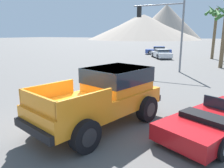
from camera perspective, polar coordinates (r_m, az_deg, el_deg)
name	(u,v)px	position (r m, az deg, el deg)	size (l,w,h in m)	color
ground_plane	(90,122)	(8.26, -5.89, -9.75)	(320.00, 320.00, 0.00)	#5B5956
orange_pickup_truck	(106,93)	(7.81, -1.50, -2.34)	(3.32, 5.42, 1.97)	orange
red_convertible_car	(216,121)	(7.91, 25.57, -8.73)	(3.42, 4.86, 1.06)	#B21419
parked_car_white	(161,53)	(30.20, 12.78, 7.78)	(3.69, 4.49, 1.20)	white
parked_car_blue	(159,50)	(35.82, 12.07, 8.61)	(4.36, 2.75, 1.24)	#334C9E
traffic_light_main	(163,23)	(19.63, 13.10, 15.31)	(4.38, 0.38, 5.81)	slate
palm_tree_tall	(216,19)	(31.28, 25.53, 15.16)	(2.71, 2.68, 6.73)	brown
distant_mountain_range	(188,24)	(134.36, 19.24, 14.48)	(142.83, 78.78, 19.63)	gray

